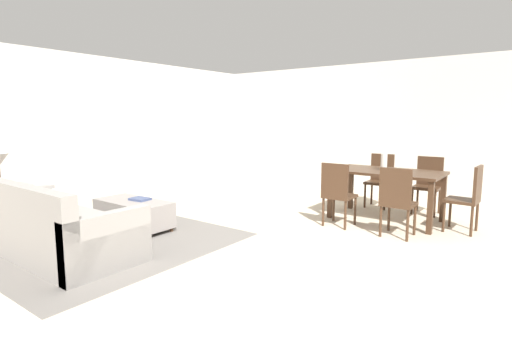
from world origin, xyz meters
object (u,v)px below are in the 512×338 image
at_px(dining_chair_near_left, 337,191).
at_px(dining_chair_far_right, 428,182).
at_px(vase_centerpiece, 384,162).
at_px(couch, 52,229).
at_px(ottoman_table, 134,213).
at_px(dining_table, 386,177).
at_px(dining_chair_far_left, 380,177).
at_px(dining_chair_head_east, 469,195).
at_px(side_table, 2,200).
at_px(book_on_ottoman, 140,199).
at_px(dining_chair_near_right, 397,198).

xyz_separation_m(dining_chair_near_left, dining_chair_far_right, (0.83, 1.64, 0.00)).
distance_m(dining_chair_near_left, vase_centerpiece, 0.97).
bearing_deg(couch, ottoman_table, 94.26).
bearing_deg(dining_table, dining_chair_near_left, -118.22).
xyz_separation_m(dining_chair_far_left, vase_centerpiece, (0.33, -0.83, 0.37)).
height_order(dining_table, dining_chair_head_east, dining_chair_head_east).
relative_size(ottoman_table, dining_chair_near_left, 1.25).
bearing_deg(couch, dining_chair_near_left, 54.36).
height_order(ottoman_table, dining_chair_far_left, dining_chair_far_left).
xyz_separation_m(side_table, dining_chair_far_right, (4.38, 4.60, 0.08)).
bearing_deg(ottoman_table, book_on_ottoman, 52.37).
relative_size(dining_chair_far_right, dining_chair_head_east, 1.00).
relative_size(ottoman_table, vase_centerpiece, 4.55).
distance_m(dining_chair_near_left, book_on_ottoman, 2.78).
distance_m(dining_table, dining_chair_near_left, 0.91).
xyz_separation_m(ottoman_table, side_table, (-1.33, -1.15, 0.21)).
xyz_separation_m(dining_chair_far_right, book_on_ottoman, (-3.00, -3.38, -0.10)).
xyz_separation_m(ottoman_table, dining_chair_near_left, (2.22, 1.82, 0.29)).
relative_size(dining_table, book_on_ottoman, 6.07).
height_order(dining_table, vase_centerpiece, vase_centerpiece).
distance_m(ottoman_table, dining_chair_far_right, 4.62).
bearing_deg(dining_chair_near_left, dining_chair_near_right, -0.72).
relative_size(dining_table, dining_chair_far_right, 1.71).
bearing_deg(dining_chair_far_left, ottoman_table, -123.13).
bearing_deg(dining_table, dining_chair_far_right, 64.54).
bearing_deg(dining_chair_head_east, dining_chair_near_left, -152.90).
bearing_deg(dining_chair_far_left, dining_chair_near_left, -91.31).
distance_m(ottoman_table, dining_chair_head_east, 4.59).
bearing_deg(vase_centerpiece, dining_chair_near_left, -114.50).
relative_size(side_table, dining_table, 0.35).
bearing_deg(dining_table, dining_chair_head_east, -0.26).
bearing_deg(vase_centerpiece, dining_chair_near_right, -60.61).
xyz_separation_m(side_table, dining_chair_near_left, (3.55, 2.96, 0.08)).
bearing_deg(dining_chair_far_left, dining_chair_near_right, -64.25).
distance_m(dining_table, vase_centerpiece, 0.23).
xyz_separation_m(dining_chair_near_right, vase_centerpiece, (-0.47, 0.83, 0.37)).
bearing_deg(side_table, dining_chair_head_east, 36.35).
distance_m(couch, side_table, 1.42).
bearing_deg(book_on_ottoman, dining_chair_near_left, 38.80).
distance_m(dining_chair_far_left, dining_chair_head_east, 1.73).
relative_size(dining_chair_near_left, vase_centerpiece, 3.63).
relative_size(dining_chair_near_right, dining_chair_head_east, 1.00).
relative_size(couch, dining_chair_near_left, 2.42).
bearing_deg(dining_chair_near_right, couch, -135.06).
height_order(side_table, dining_chair_far_left, dining_chair_far_left).
relative_size(couch, book_on_ottoman, 8.58).
bearing_deg(dining_chair_head_east, book_on_ottoman, -145.69).
height_order(dining_chair_near_left, dining_chair_head_east, same).
bearing_deg(dining_chair_near_left, side_table, -140.19).
xyz_separation_m(ottoman_table, dining_chair_head_east, (3.77, 2.61, 0.29)).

